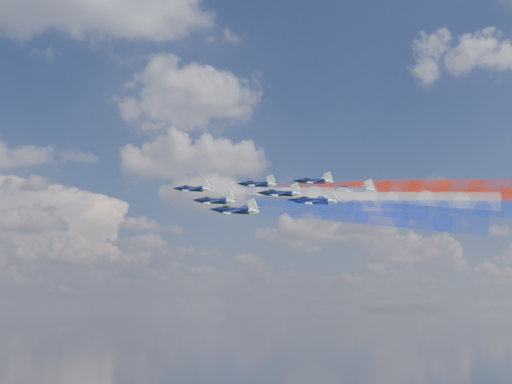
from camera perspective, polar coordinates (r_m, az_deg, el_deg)
name	(u,v)px	position (r m, az deg, el deg)	size (l,w,h in m)	color
jet_lead	(193,189)	(162.37, -5.81, 0.27)	(9.77, 12.21, 3.26)	black
trail_lead	(286,192)	(148.25, 2.76, -0.03)	(4.07, 43.52, 4.07)	white
jet_inner_left	(215,201)	(144.99, -3.79, -0.82)	(9.77, 12.21, 3.26)	black
trail_inner_left	(322,206)	(131.97, 6.08, -1.28)	(4.07, 43.52, 4.07)	#1B39ED
jet_inner_right	(257,184)	(164.56, 0.11, 0.72)	(9.77, 12.21, 3.26)	black
trail_inner_right	(354,187)	(152.97, 8.98, 0.46)	(4.07, 43.52, 4.07)	red
jet_outer_left	(235,210)	(127.25, -1.92, -1.69)	(9.77, 12.21, 3.26)	black
trail_outer_left	(362,217)	(115.38, 9.63, -2.29)	(4.07, 43.52, 4.07)	#1B39ED
jet_center_third	(280,193)	(147.34, 2.21, -0.13)	(9.77, 12.21, 3.26)	black
trail_center_third	(392,198)	(136.94, 12.33, -0.50)	(4.07, 43.52, 4.07)	white
jet_outer_right	(314,181)	(166.99, 5.32, 0.98)	(9.77, 12.21, 3.26)	black
trail_outer_right	(415,184)	(157.71, 14.33, 0.73)	(4.07, 43.52, 4.07)	red
jet_rear_left	(314,201)	(133.30, 5.28, -0.82)	(9.77, 12.21, 3.26)	black
trail_rear_left	(443,206)	(124.55, 16.72, -1.27)	(4.07, 43.52, 4.07)	#1B39ED
jet_rear_right	(353,190)	(151.24, 8.86, 0.22)	(9.77, 12.21, 3.26)	black
trail_rear_right	(471,193)	(143.82, 19.01, -0.11)	(4.07, 43.52, 4.07)	red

